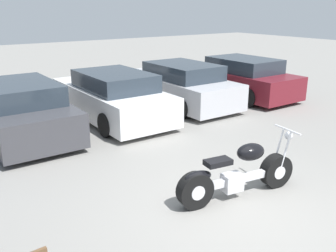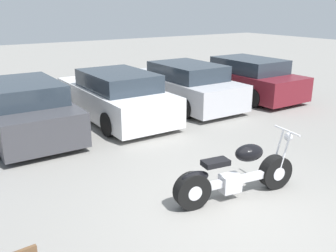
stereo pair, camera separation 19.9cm
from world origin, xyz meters
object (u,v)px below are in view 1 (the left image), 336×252
at_px(parked_car_white, 112,97).
at_px(parked_car_silver, 179,85).
at_px(parked_car_maroon, 239,78).
at_px(parked_car_dark_grey, 19,110).
at_px(motorcycle, 237,174).

xyz_separation_m(parked_car_white, parked_car_silver, (2.54, 0.20, 0.00)).
relative_size(parked_car_white, parked_car_maroon, 1.00).
xyz_separation_m(parked_car_dark_grey, parked_car_silver, (5.08, 0.14, 0.00)).
relative_size(motorcycle, parked_car_white, 0.51).
xyz_separation_m(parked_car_silver, parked_car_maroon, (2.54, -0.20, 0.00)).
relative_size(parked_car_dark_grey, parked_car_maroon, 1.00).
height_order(parked_car_white, parked_car_maroon, same).
bearing_deg(parked_car_silver, parked_car_white, -175.43).
bearing_deg(parked_car_dark_grey, parked_car_silver, 1.61).
bearing_deg(parked_car_silver, motorcycle, -117.63).
bearing_deg(parked_car_silver, parked_car_maroon, -4.40).
bearing_deg(motorcycle, parked_car_white, 85.74).
bearing_deg(parked_car_dark_grey, motorcycle, -68.71).
height_order(parked_car_dark_grey, parked_car_maroon, same).
relative_size(motorcycle, parked_car_silver, 0.51).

